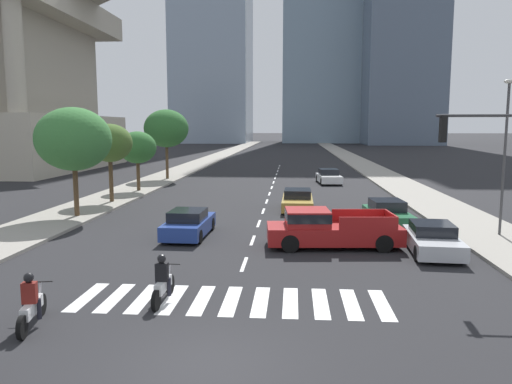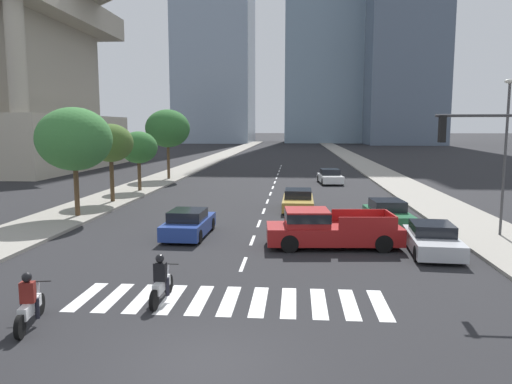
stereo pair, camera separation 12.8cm
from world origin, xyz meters
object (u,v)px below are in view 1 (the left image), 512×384
sedan_gold_4 (297,201)px  traffic_signal_near (507,160)px  sedan_green_0 (387,214)px  street_lamp_east (505,146)px  sedan_silver_3 (433,239)px  street_tree_third (137,148)px  motorcycle_lead (163,283)px  street_tree_nearest (73,139)px  pickup_truck (327,229)px  sedan_blue_2 (189,224)px  street_tree_fourth (166,129)px  street_tree_second (110,143)px  motorcycle_third (31,305)px  sedan_white_1 (329,177)px

sedan_gold_4 → traffic_signal_near: (6.93, -13.65, 3.54)m
sedan_green_0 → street_lamp_east: bearing=59.4°
sedan_green_0 → street_lamp_east: size_ratio=0.62×
sedan_silver_3 → street_tree_third: size_ratio=0.93×
motorcycle_lead → sedan_gold_4: (4.15, 16.90, 0.01)m
sedan_gold_4 → street_tree_nearest: street_tree_nearest is taller
pickup_truck → sedan_blue_2: bearing=-18.6°
sedan_gold_4 → street_tree_fourth: street_tree_fourth is taller
street_tree_nearest → street_tree_fourth: 20.48m
sedan_silver_3 → sedan_gold_4: size_ratio=0.94×
motorcycle_lead → street_lamp_east: bearing=-53.2°
sedan_blue_2 → street_tree_third: size_ratio=0.92×
sedan_green_0 → sedan_gold_4: bearing=-139.0°
street_tree_second → motorcycle_third: bearing=-74.8°
sedan_green_0 → sedan_white_1: 19.75m
sedan_green_0 → street_tree_nearest: size_ratio=0.72×
pickup_truck → street_lamp_east: 9.38m
sedan_green_0 → street_lamp_east: (4.80, -2.42, 3.74)m
motorcycle_lead → traffic_signal_near: 12.09m
street_lamp_east → street_tree_second: bearing=158.5°
motorcycle_third → street_tree_fourth: bearing=-3.1°
sedan_blue_2 → street_tree_third: (-7.43, 15.55, 2.98)m
pickup_truck → street_tree_second: size_ratio=1.12×
street_tree_second → sedan_gold_4: bearing=-7.1°
sedan_blue_2 → street_tree_second: size_ratio=0.82×
street_tree_nearest → street_tree_second: bearing=90.0°
traffic_signal_near → sedan_gold_4: bearing=-63.1°
sedan_green_0 → sedan_blue_2: size_ratio=1.03×
motorcycle_lead → sedan_silver_3: bearing=-54.5°
sedan_gold_4 → street_lamp_east: 12.52m
street_tree_third → street_tree_fourth: (0.00, 9.10, 1.48)m
motorcycle_lead → pickup_truck: bearing=-35.2°
sedan_gold_4 → traffic_signal_near: size_ratio=0.79×
motorcycle_lead → street_lamp_east: street_lamp_east is taller
sedan_green_0 → sedan_blue_2: bearing=-75.6°
motorcycle_lead → sedan_green_0: bearing=-34.8°
pickup_truck → sedan_green_0: 6.05m
street_tree_nearest → sedan_blue_2: bearing=-29.4°
pickup_truck → sedan_green_0: size_ratio=1.33×
motorcycle_lead → motorcycle_third: (-2.96, -2.07, -0.00)m
motorcycle_third → street_tree_second: size_ratio=0.41×
motorcycle_lead → sedan_white_1: (7.17, 31.80, 0.03)m
sedan_blue_2 → street_tree_nearest: (-7.43, 4.18, 3.93)m
sedan_silver_3 → street_tree_nearest: bearing=-105.3°
street_tree_second → pickup_truck: bearing=-39.0°
motorcycle_third → street_tree_nearest: street_tree_nearest is taller
street_tree_third → street_tree_fourth: street_tree_fourth is taller
motorcycle_lead → pickup_truck: 8.99m
motorcycle_third → street_tree_nearest: bearing=8.3°
sedan_green_0 → motorcycle_third: bearing=-43.7°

